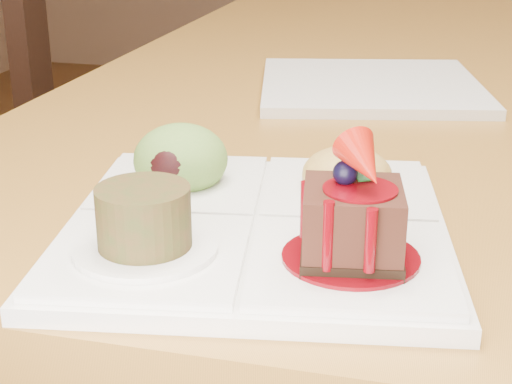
% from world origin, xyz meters
% --- Properties ---
extents(dining_table, '(1.00, 1.80, 0.75)m').
position_xyz_m(dining_table, '(0.00, 0.00, 0.68)').
color(dining_table, olive).
rests_on(dining_table, ground).
extents(chair_left, '(0.53, 0.53, 0.91)m').
position_xyz_m(chair_left, '(-0.83, 0.33, 0.52)').
color(chair_left, black).
rests_on(chair_left, ground).
extents(sampler_plate, '(0.30, 0.30, 0.10)m').
position_xyz_m(sampler_plate, '(-0.16, -0.75, 0.77)').
color(sampler_plate, silver).
rests_on(sampler_plate, dining_table).
extents(second_plate, '(0.31, 0.31, 0.01)m').
position_xyz_m(second_plate, '(-0.13, -0.30, 0.76)').
color(second_plate, silver).
rests_on(second_plate, dining_table).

